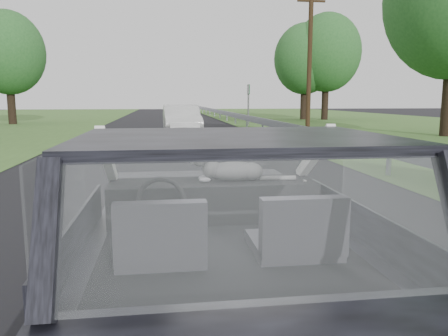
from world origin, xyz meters
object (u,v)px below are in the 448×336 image
object	(u,v)px
cat	(234,170)
subject_car	(224,241)
other_car	(181,121)
utility_pole	(310,60)
highway_sign	(248,105)

from	to	relation	value
cat	subject_car	bearing A→B (deg)	-104.27
cat	other_car	distance (m)	15.51
subject_car	utility_pole	world-z (taller)	utility_pole
cat	utility_pole	xyz separation A→B (m)	(6.94, 18.64, 2.51)
other_car	utility_pole	xyz separation A→B (m)	(6.68, 3.14, 2.90)
subject_car	utility_pole	xyz separation A→B (m)	(7.10, 19.26, 2.87)
subject_car	cat	world-z (taller)	subject_car
cat	highway_sign	xyz separation A→B (m)	(4.78, 23.69, 0.17)
highway_sign	utility_pole	bearing A→B (deg)	-62.98
subject_car	cat	xyz separation A→B (m)	(0.17, 0.62, 0.36)
subject_car	highway_sign	bearing A→B (deg)	78.51
highway_sign	subject_car	bearing A→B (deg)	-97.63
cat	highway_sign	world-z (taller)	highway_sign
other_car	cat	bearing A→B (deg)	-92.47
cat	highway_sign	size ratio (longest dim) A/B	0.24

